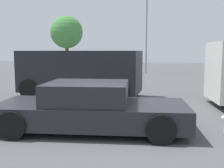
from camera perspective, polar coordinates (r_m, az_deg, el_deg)
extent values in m
plane|color=#515154|center=(6.59, -2.40, -9.93)|extent=(80.00, 80.00, 0.00)
cube|color=#232328|center=(6.55, -4.39, -6.27)|extent=(4.82, 2.54, 0.52)
cube|color=#232328|center=(6.47, -5.31, -1.85)|extent=(2.17, 1.97, 0.50)
cube|color=slate|center=(6.37, 2.81, -1.97)|extent=(0.31, 1.54, 0.42)
cube|color=slate|center=(6.70, -13.03, -1.70)|extent=(0.31, 1.54, 0.42)
cylinder|color=black|center=(7.34, 9.21, -5.67)|extent=(0.67, 0.32, 0.64)
cylinder|color=black|center=(5.68, 10.41, -9.49)|extent=(0.67, 0.32, 0.64)
cylinder|color=black|center=(7.80, -15.00, -5.08)|extent=(0.67, 0.32, 0.64)
cylinder|color=black|center=(6.25, -20.50, -8.27)|extent=(0.67, 0.32, 0.64)
sphere|color=white|center=(7.02, 22.82, -6.71)|extent=(0.11, 0.11, 0.11)
cube|color=slate|center=(9.85, 20.99, 5.16)|extent=(0.33, 1.73, 0.81)
cylinder|color=black|center=(11.05, 22.14, -1.52)|extent=(0.79, 0.37, 0.76)
cube|color=black|center=(11.26, -6.73, 2.75)|extent=(4.99, 2.08, 1.70)
cube|color=slate|center=(12.29, -17.51, 4.58)|extent=(0.08, 1.70, 0.68)
cylinder|color=black|center=(11.29, -17.34, -1.04)|extent=(0.80, 0.26, 0.80)
cylinder|color=black|center=(12.94, -13.05, 0.09)|extent=(0.80, 0.26, 0.80)
cylinder|color=black|center=(9.91, 1.66, -1.81)|extent=(0.80, 0.26, 0.80)
cylinder|color=black|center=(11.76, 3.56, -0.42)|extent=(0.80, 0.26, 0.80)
cylinder|color=gray|center=(15.80, -9.78, 1.54)|extent=(0.13, 0.13, 0.88)
cylinder|color=gray|center=(15.67, -9.39, 1.51)|extent=(0.13, 0.13, 0.88)
cube|color=#262626|center=(15.68, -9.64, 4.26)|extent=(0.47, 0.39, 0.62)
cylinder|color=#262626|center=(15.87, -10.19, 4.08)|extent=(0.09, 0.09, 0.73)
cylinder|color=#262626|center=(15.50, -9.07, 4.04)|extent=(0.09, 0.09, 0.73)
sphere|color=#936B4C|center=(15.66, -9.68, 5.84)|extent=(0.24, 0.24, 0.24)
cylinder|color=gray|center=(24.01, 7.39, 10.98)|extent=(0.14, 0.14, 7.20)
cylinder|color=brown|center=(23.51, -9.60, 5.31)|extent=(0.29, 0.29, 2.52)
sphere|color=#478C42|center=(23.56, -9.72, 10.91)|extent=(2.78, 2.78, 2.78)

